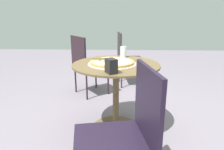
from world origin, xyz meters
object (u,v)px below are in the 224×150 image
object	(u,v)px
drinking_cup	(123,52)
patio_chair_near	(86,61)
patio_table	(116,83)
pizza_on_tray	(112,62)
napkin_dispenser	(111,66)
patio_chair_corner	(126,130)
patio_chair_far	(126,55)
pizza_server	(103,59)

from	to	relation	value
drinking_cup	patio_chair_near	distance (m)	0.85
patio_table	pizza_on_tray	xyz separation A→B (m)	(0.04, 0.01, 0.21)
patio_table	pizza_on_tray	bearing A→B (deg)	9.87
pizza_on_tray	napkin_dispenser	size ratio (longest dim) A/B	3.91
napkin_dispenser	patio_chair_corner	xyz separation A→B (m)	(-0.11, 0.55, -0.25)
drinking_cup	patio_chair_far	distance (m)	1.13
drinking_cup	patio_chair_corner	bearing A→B (deg)	90.17
pizza_on_tray	patio_chair_far	distance (m)	1.45
patio_chair_far	napkin_dispenser	bearing A→B (deg)	84.57
pizza_server	napkin_dispenser	distance (m)	0.31
pizza_server	patio_chair_corner	distance (m)	0.90
patio_chair_corner	patio_table	bearing A→B (deg)	-85.02
patio_chair_far	patio_chair_corner	xyz separation A→B (m)	(0.06, 2.30, -0.00)
pizza_server	drinking_cup	bearing A→B (deg)	-118.89
napkin_dispenser	patio_chair_far	xyz separation A→B (m)	(-0.17, -1.75, -0.25)
pizza_server	pizza_on_tray	bearing A→B (deg)	-165.47
pizza_server	napkin_dispenser	size ratio (longest dim) A/B	1.78
pizza_on_tray	napkin_dispenser	world-z (taller)	napkin_dispenser
patio_chair_far	patio_chair_corner	size ratio (longest dim) A/B	1.00
drinking_cup	patio_table	bearing A→B (deg)	77.21
napkin_dispenser	patio_chair_corner	bearing A→B (deg)	-16.08
patio_table	napkin_dispenser	distance (m)	0.42
pizza_on_tray	patio_chair_corner	bearing A→B (deg)	97.57
pizza_server	drinking_cup	size ratio (longest dim) A/B	1.77
pizza_on_tray	patio_chair_far	xyz separation A→B (m)	(-0.17, -1.43, -0.20)
drinking_cup	pizza_on_tray	bearing A→B (deg)	71.13
pizza_on_tray	patio_chair_corner	world-z (taller)	patio_chair_corner
patio_table	patio_chair_corner	xyz separation A→B (m)	(-0.08, 0.87, 0.01)
patio_chair_corner	patio_chair_near	bearing A→B (deg)	-73.89
pizza_server	patio_chair_far	distance (m)	1.49
pizza_on_tray	patio_chair_near	xyz separation A→B (m)	(0.41, -0.95, -0.20)
patio_table	pizza_on_tray	world-z (taller)	pizza_on_tray
pizza_server	drinking_cup	world-z (taller)	drinking_cup
pizza_on_tray	drinking_cup	distance (m)	0.35
pizza_server	patio_chair_far	xyz separation A→B (m)	(-0.25, -1.45, -0.24)
patio_chair_near	patio_chair_corner	size ratio (longest dim) A/B	0.98
napkin_dispenser	patio_chair_far	world-z (taller)	patio_chair_far
patio_table	pizza_server	size ratio (longest dim) A/B	3.99
patio_table	patio_chair_corner	size ratio (longest dim) A/B	0.96
patio_chair_corner	pizza_on_tray	bearing A→B (deg)	-82.43
patio_chair_near	patio_chair_far	size ratio (longest dim) A/B	0.99
patio_table	drinking_cup	bearing A→B (deg)	-102.79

